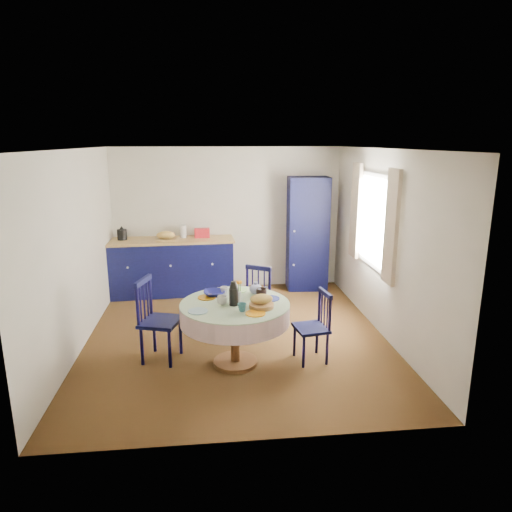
{
  "coord_description": "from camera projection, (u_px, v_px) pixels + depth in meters",
  "views": [
    {
      "loc": [
        -0.36,
        -5.77,
        2.6
      ],
      "look_at": [
        0.29,
        0.2,
        1.08
      ],
      "focal_mm": 32.0,
      "sensor_mm": 36.0,
      "label": 1
    }
  ],
  "objects": [
    {
      "name": "chair_far",
      "position": [
        254.0,
        301.0,
        6.24
      ],
      "size": [
        0.56,
        0.55,
        0.93
      ],
      "rotation": [
        0.0,
        0.0,
        -0.52
      ],
      "color": "black",
      "rests_on": "floor"
    },
    {
      "name": "window",
      "position": [
        374.0,
        220.0,
        6.36
      ],
      "size": [
        0.1,
        1.74,
        1.45
      ],
      "color": "white",
      "rests_on": "wall_right"
    },
    {
      "name": "cobalt_bowl",
      "position": [
        214.0,
        293.0,
        5.52
      ],
      "size": [
        0.26,
        0.26,
        0.06
      ],
      "primitive_type": "imported",
      "color": "navy",
      "rests_on": "dining_table"
    },
    {
      "name": "mug_a",
      "position": [
        222.0,
        300.0,
        5.23
      ],
      "size": [
        0.12,
        0.12,
        0.1
      ],
      "primitive_type": "imported",
      "color": "silver",
      "rests_on": "dining_table"
    },
    {
      "name": "wall_right",
      "position": [
        384.0,
        244.0,
        6.14
      ],
      "size": [
        0.02,
        4.5,
        2.5
      ],
      "primitive_type": "cube",
      "color": "beige",
      "rests_on": "floor"
    },
    {
      "name": "kitchen_counter",
      "position": [
        171.0,
        266.0,
        7.9
      ],
      "size": [
        2.19,
        0.78,
        1.21
      ],
      "rotation": [
        0.0,
        0.0,
        0.05
      ],
      "color": "black",
      "rests_on": "floor"
    },
    {
      "name": "floor",
      "position": [
        237.0,
        336.0,
        6.24
      ],
      "size": [
        4.5,
        4.5,
        0.0
      ],
      "primitive_type": "plane",
      "color": "black",
      "rests_on": "ground"
    },
    {
      "name": "chair_right",
      "position": [
        314.0,
        326.0,
        5.47
      ],
      "size": [
        0.43,
        0.44,
        0.87
      ],
      "rotation": [
        0.0,
        0.0,
        -1.42
      ],
      "color": "black",
      "rests_on": "floor"
    },
    {
      "name": "dining_table",
      "position": [
        236.0,
        313.0,
        5.31
      ],
      "size": [
        1.28,
        1.28,
        1.05
      ],
      "color": "#573018",
      "rests_on": "floor"
    },
    {
      "name": "chair_left",
      "position": [
        157.0,
        319.0,
        5.47
      ],
      "size": [
        0.55,
        0.56,
        1.02
      ],
      "rotation": [
        0.0,
        0.0,
        1.28
      ],
      "color": "black",
      "rests_on": "floor"
    },
    {
      "name": "mug_d",
      "position": [
        225.0,
        291.0,
        5.57
      ],
      "size": [
        0.1,
        0.1,
        0.1
      ],
      "primitive_type": "imported",
      "color": "silver",
      "rests_on": "dining_table"
    },
    {
      "name": "mug_c",
      "position": [
        261.0,
        293.0,
        5.48
      ],
      "size": [
        0.13,
        0.13,
        0.1
      ],
      "primitive_type": "imported",
      "color": "black",
      "rests_on": "dining_table"
    },
    {
      "name": "pantry_cabinet",
      "position": [
        307.0,
        234.0,
        8.07
      ],
      "size": [
        0.72,
        0.53,
        2.0
      ],
      "rotation": [
        0.0,
        0.0,
        -0.05
      ],
      "color": "black",
      "rests_on": "floor"
    },
    {
      "name": "ceiling",
      "position": [
        234.0,
        149.0,
        5.62
      ],
      "size": [
        4.5,
        4.5,
        0.0
      ],
      "primitive_type": "plane",
      "rotation": [
        3.14,
        0.0,
        0.0
      ],
      "color": "white",
      "rests_on": "wall_back"
    },
    {
      "name": "wall_back",
      "position": [
        227.0,
        219.0,
        8.1
      ],
      "size": [
        4.0,
        0.02,
        2.5
      ],
      "primitive_type": "cube",
      "color": "beige",
      "rests_on": "floor"
    },
    {
      "name": "wall_left",
      "position": [
        77.0,
        251.0,
        5.72
      ],
      "size": [
        0.02,
        4.5,
        2.5
      ],
      "primitive_type": "cube",
      "color": "beige",
      "rests_on": "floor"
    },
    {
      "name": "mug_b",
      "position": [
        242.0,
        307.0,
        5.01
      ],
      "size": [
        0.1,
        0.1,
        0.09
      ],
      "primitive_type": "imported",
      "color": "#2D636E",
      "rests_on": "dining_table"
    }
  ]
}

